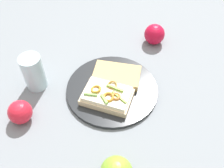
# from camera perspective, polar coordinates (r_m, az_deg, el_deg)

# --- Properties ---
(ground_plane) EXTENTS (2.00, 2.00, 0.00)m
(ground_plane) POSITION_cam_1_polar(r_m,az_deg,el_deg) (0.85, 0.00, -1.41)
(ground_plane) COLOR slate
(ground_plane) RESTS_ON ground
(plate) EXTENTS (0.30, 0.30, 0.01)m
(plate) POSITION_cam_1_polar(r_m,az_deg,el_deg) (0.85, 0.00, -1.15)
(plate) COLOR #24262A
(plate) RESTS_ON ground_plane
(sandwich) EXTENTS (0.18, 0.15, 0.04)m
(sandwich) POSITION_cam_1_polar(r_m,az_deg,el_deg) (0.80, -1.08, -2.58)
(sandwich) COLOR beige
(sandwich) RESTS_ON plate
(bread_slice_side) EXTENTS (0.17, 0.13, 0.02)m
(bread_slice_side) POSITION_cam_1_polar(r_m,az_deg,el_deg) (0.86, 1.01, 1.92)
(bread_slice_side) COLOR tan
(bread_slice_side) RESTS_ON plate
(apple_0) EXTENTS (0.10, 0.10, 0.07)m
(apple_0) POSITION_cam_1_polar(r_m,az_deg,el_deg) (0.80, -19.53, -5.83)
(apple_0) COLOR red
(apple_0) RESTS_ON ground_plane
(apple_2) EXTENTS (0.11, 0.11, 0.08)m
(apple_2) POSITION_cam_1_polar(r_m,az_deg,el_deg) (1.01, 9.31, 10.73)
(apple_2) COLOR #BA0E2C
(apple_2) RESTS_ON ground_plane
(drinking_glass) EXTENTS (0.07, 0.07, 0.12)m
(drinking_glass) POSITION_cam_1_polar(r_m,az_deg,el_deg) (0.86, -16.86, 2.45)
(drinking_glass) COLOR silver
(drinking_glass) RESTS_ON ground_plane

